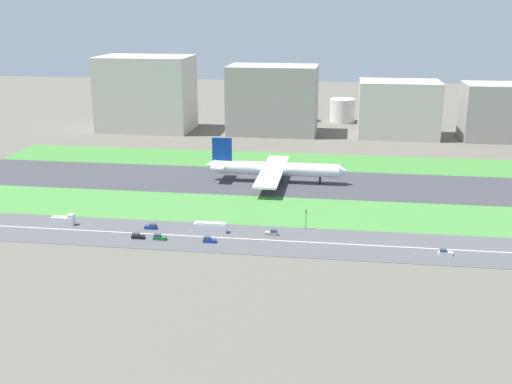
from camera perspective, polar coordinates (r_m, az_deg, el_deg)
ground_plane at (r=283.63m, az=0.51°, el=0.95°), size 800.00×800.00×0.00m
runway at (r=283.62m, az=0.51°, el=0.96°), size 280.00×46.00×0.10m
grass_median_north at (r=322.97m, az=1.50°, el=2.91°), size 280.00×36.00×0.10m
grass_median_south at (r=244.82m, az=-0.79°, el=-1.61°), size 280.00×36.00×0.10m
highway at (r=215.10m, az=-2.14°, el=-4.25°), size 280.00×28.00×0.10m
highway_centerline at (r=215.08m, az=-2.14°, el=-4.23°), size 266.00×0.50×0.01m
airliner at (r=281.38m, az=1.57°, el=2.13°), size 65.00×56.00×19.70m
car_1 at (r=217.59m, az=1.47°, el=-3.75°), size 4.40×1.80×2.00m
car_2 at (r=218.22m, az=-10.78°, el=-3.99°), size 4.40×1.80×2.00m
car_3 at (r=209.57m, az=16.88°, el=-5.31°), size 4.40×1.80×2.00m
car_0 at (r=215.90m, az=-8.85°, el=-4.12°), size 4.40×1.80×2.00m
bus_0 at (r=220.78m, az=-4.20°, el=-3.23°), size 11.60×2.50×3.50m
car_5 at (r=211.59m, az=-4.32°, el=-4.39°), size 4.40×1.80×2.00m
car_4 at (r=226.55m, az=-9.55°, el=-3.14°), size 4.40×1.80×2.00m
truck_0 at (r=238.28m, az=-17.17°, el=-2.48°), size 8.40×2.50×4.00m
traffic_light at (r=223.02m, az=4.60°, el=-2.36°), size 0.36×0.50×7.20m
terminal_building at (r=408.46m, az=-10.00°, el=8.88°), size 57.53×38.38×46.58m
hangar_building at (r=391.24m, az=1.55°, el=8.44°), size 54.49×33.93×41.88m
office_tower at (r=390.44m, az=12.90°, el=7.41°), size 47.72×31.65×33.68m
fuel_tank_west at (r=436.39m, az=3.80°, el=7.49°), size 19.38×19.38×15.17m
fuel_tank_centre at (r=435.03m, az=7.89°, el=7.40°), size 16.82×16.82×15.97m
fuel_tank_east at (r=436.12m, az=11.83°, el=7.01°), size 23.44×23.44×12.67m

